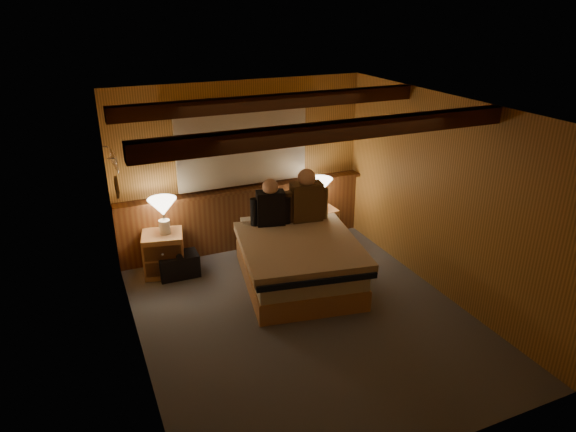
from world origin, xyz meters
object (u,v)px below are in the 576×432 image
lamp_right (320,188)px  person_left (270,206)px  nightstand_right (318,225)px  duffel_bag (179,265)px  nightstand_left (164,253)px  bed (298,260)px  lamp_left (163,209)px  person_right (306,199)px

lamp_right → person_left: size_ratio=0.72×
nightstand_right → duffel_bag: nightstand_right is taller
nightstand_left → person_left: size_ratio=0.92×
bed → nightstand_left: size_ratio=3.35×
bed → lamp_right: (0.79, 0.97, 0.54)m
bed → nightstand_left: bearing=158.2°
lamp_left → person_right: person_right is taller
bed → person_right: 0.87m
lamp_right → nightstand_left: bearing=-179.2°
lamp_right → person_left: (-0.93, -0.40, 0.01)m
person_left → duffel_bag: size_ratio=1.26×
nightstand_left → lamp_right: 2.38m
nightstand_right → person_left: person_left is taller
nightstand_right → person_right: (-0.43, -0.46, 0.65)m
person_left → nightstand_left: bearing=178.5°
nightstand_right → duffel_bag: 2.16m
bed → person_right: person_right is taller
nightstand_left → nightstand_right: bearing=13.1°
nightstand_left → lamp_left: size_ratio=1.26×
lamp_right → nightstand_right: bearing=131.9°
person_left → duffel_bag: 1.43m
bed → duffel_bag: size_ratio=3.88×
duffel_bag → lamp_left: bearing=124.2°
bed → person_left: (-0.14, 0.57, 0.55)m
bed → person_right: (0.36, 0.52, 0.59)m
lamp_left → person_left: person_left is taller
nightstand_right → person_left: size_ratio=0.81×
person_left → person_right: 0.50m
person_left → person_right: person_right is taller
lamp_left → bed: bearing=-32.7°
nightstand_right → person_left: 1.18m
nightstand_right → nightstand_left: bearing=178.6°
person_right → duffel_bag: (-1.72, 0.26, -0.75)m
bed → lamp_left: (-1.47, 0.94, 0.58)m
nightstand_left → lamp_left: 0.62m
person_left → duffel_bag: person_left is taller
lamp_right → person_right: (-0.43, -0.45, 0.05)m
bed → person_left: size_ratio=3.08×
bed → nightstand_left: bed is taller
lamp_right → duffel_bag: 2.27m
nightstand_left → lamp_left: bearing=18.4°
person_left → duffel_bag: bearing=-176.3°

